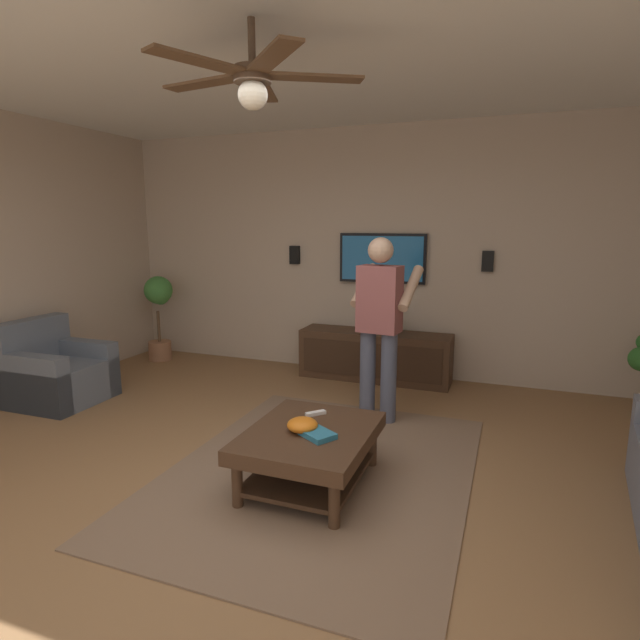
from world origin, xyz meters
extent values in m
plane|color=olive|center=(0.00, 0.00, 0.00)|extent=(7.71, 7.71, 0.00)
cube|color=#BCA893|center=(3.11, 0.00, 1.42)|extent=(0.10, 6.62, 2.83)
cube|color=white|center=(0.00, 0.00, 2.88)|extent=(6.32, 6.62, 0.10)
cube|color=#7A604C|center=(0.46, -0.29, 0.01)|extent=(2.72, 2.07, 0.01)
cube|color=slate|center=(0.93, 2.66, 0.20)|extent=(0.81, 0.81, 0.40)
cube|color=slate|center=(0.93, 2.98, 0.61)|extent=(0.80, 0.19, 0.42)
cube|color=slate|center=(0.61, 2.65, 0.28)|extent=(0.17, 0.80, 0.56)
cube|color=slate|center=(1.25, 2.67, 0.28)|extent=(0.17, 0.80, 0.56)
cube|color=#422B1C|center=(0.26, -0.29, 0.35)|extent=(1.00, 0.80, 0.10)
cylinder|color=#422B1C|center=(0.68, -0.61, 0.15)|extent=(0.07, 0.07, 0.30)
cylinder|color=#422B1C|center=(0.68, 0.03, 0.15)|extent=(0.07, 0.07, 0.30)
cylinder|color=#422B1C|center=(-0.16, -0.61, 0.15)|extent=(0.07, 0.07, 0.30)
cylinder|color=#422B1C|center=(-0.16, 0.03, 0.15)|extent=(0.07, 0.07, 0.30)
cube|color=#382417|center=(0.26, -0.29, 0.10)|extent=(0.88, 0.68, 0.03)
cube|color=#422B1C|center=(2.78, -0.08, 0.28)|extent=(0.44, 1.70, 0.55)
cube|color=#352216|center=(2.55, -0.08, 0.28)|extent=(0.01, 1.56, 0.39)
cube|color=black|center=(3.02, -0.08, 1.36)|extent=(0.05, 1.00, 0.56)
cube|color=#2268AB|center=(2.99, -0.08, 1.36)|extent=(0.01, 0.94, 0.50)
cylinder|color=#4C5166|center=(1.56, -0.52, 0.41)|extent=(0.14, 0.14, 0.82)
cylinder|color=#4C5166|center=(1.58, -0.32, 0.41)|extent=(0.14, 0.14, 0.82)
cube|color=#8C4C4C|center=(1.57, -0.42, 1.11)|extent=(0.26, 0.38, 0.58)
sphere|color=tan|center=(1.57, -0.42, 1.53)|extent=(0.22, 0.22, 0.22)
cylinder|color=tan|center=(1.72, -0.66, 1.20)|extent=(0.49, 0.15, 0.37)
cylinder|color=tan|center=(1.77, -0.23, 1.20)|extent=(0.49, 0.15, 0.37)
cube|color=white|center=(1.95, -0.47, 1.10)|extent=(0.05, 0.05, 0.16)
cylinder|color=#9E6B4C|center=(2.61, 2.76, 0.12)|extent=(0.29, 0.29, 0.24)
cylinder|color=brown|center=(2.61, 2.76, 0.44)|extent=(0.04, 0.04, 0.40)
sphere|color=#3D7F38|center=(2.58, 2.71, 0.92)|extent=(0.35, 0.35, 0.35)
sphere|color=#3D7F38|center=(2.58, 2.68, 0.84)|extent=(0.21, 0.21, 0.21)
sphere|color=#3D7F38|center=(2.72, 2.77, 0.84)|extent=(0.21, 0.21, 0.21)
ellipsoid|color=orange|center=(0.22, -0.25, 0.45)|extent=(0.20, 0.20, 0.09)
cube|color=white|center=(0.53, -0.23, 0.41)|extent=(0.14, 0.14, 0.02)
cube|color=teal|center=(0.18, -0.38, 0.42)|extent=(0.25, 0.27, 0.04)
sphere|color=teal|center=(2.75, -0.26, 0.66)|extent=(0.22, 0.22, 0.22)
cube|color=black|center=(3.03, -1.23, 1.36)|extent=(0.06, 0.12, 0.22)
cube|color=black|center=(3.03, 1.01, 1.38)|extent=(0.06, 0.12, 0.22)
cylinder|color=#4C3828|center=(-0.12, -0.13, 2.67)|extent=(0.04, 0.04, 0.28)
cylinder|color=#4C3828|center=(-0.12, -0.13, 2.53)|extent=(0.20, 0.20, 0.08)
sphere|color=silver|center=(-0.12, -0.13, 2.43)|extent=(0.16, 0.16, 0.16)
cube|color=brown|center=(0.18, -0.03, 2.53)|extent=(0.57, 0.29, 0.02)
cube|color=brown|center=(-0.08, 0.19, 2.53)|extent=(0.20, 0.57, 0.02)
cube|color=brown|center=(-0.42, 0.00, 2.53)|extent=(0.56, 0.33, 0.02)
cube|color=brown|center=(-0.35, -0.35, 2.53)|extent=(0.48, 0.48, 0.02)
cube|color=brown|center=(0.03, -0.40, 2.53)|extent=(0.38, 0.55, 0.02)
camera|label=1|loc=(-2.72, -1.49, 1.76)|focal=28.75mm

